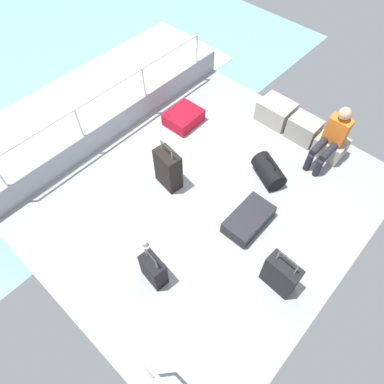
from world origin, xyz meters
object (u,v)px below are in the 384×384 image
cargo_crate_1 (304,129)px  passenger_seated (332,137)px  suitcase_3 (168,169)px  suitcase_4 (281,275)px  cargo_crate_2 (330,147)px  suitcase_0 (248,219)px  duffel_bag (269,171)px  cargo_crate_0 (276,112)px  suitcase_2 (154,270)px  paper_cup (144,243)px  suitcase_1 (184,117)px

cargo_crate_1 → passenger_seated: (0.55, -0.20, 0.33)m
suitcase_3 → suitcase_4: size_ratio=1.14×
cargo_crate_2 → passenger_seated: size_ratio=0.50×
cargo_crate_2 → passenger_seated: (0.00, -0.18, 0.37)m
suitcase_0 → duffel_bag: size_ratio=1.18×
cargo_crate_0 → suitcase_3: 2.43m
cargo_crate_2 → passenger_seated: bearing=-90.0°
cargo_crate_0 → suitcase_4: size_ratio=0.83×
cargo_crate_0 → suitcase_2: bearing=-80.8°
suitcase_2 → suitcase_4: 1.65m
suitcase_3 → paper_cup: bearing=-63.2°
passenger_seated → suitcase_3: bearing=-126.4°
suitcase_2 → passenger_seated: bearing=80.4°
paper_cup → suitcase_1: bearing=120.7°
suitcase_0 → duffel_bag: duffel_bag is taller
suitcase_1 → cargo_crate_1: bearing=32.2°
cargo_crate_0 → suitcase_3: (-0.41, -2.39, 0.15)m
cargo_crate_0 → suitcase_2: (0.60, -3.68, 0.06)m
suitcase_0 → cargo_crate_2: bearing=85.4°
passenger_seated → suitcase_1: bearing=-158.2°
cargo_crate_0 → suitcase_3: suitcase_3 is taller
suitcase_0 → suitcase_4: size_ratio=1.03×
cargo_crate_2 → paper_cup: cargo_crate_2 is taller
cargo_crate_1 → cargo_crate_2: size_ratio=1.05×
suitcase_2 → duffel_bag: 2.46m
suitcase_0 → paper_cup: 1.58m
passenger_seated → suitcase_1: (-2.38, -0.96, -0.42)m
cargo_crate_2 → passenger_seated: passenger_seated is taller
cargo_crate_2 → suitcase_2: bearing=-99.1°
duffel_bag → suitcase_4: bearing=-50.6°
suitcase_4 → passenger_seated: bearing=106.2°
passenger_seated → suitcase_2: 3.49m
cargo_crate_1 → suitcase_3: (-1.03, -2.34, 0.14)m
suitcase_1 → suitcase_3: 1.45m
suitcase_2 → duffel_bag: (0.11, 2.46, -0.09)m
suitcase_2 → suitcase_0: bearing=75.0°
suitcase_0 → duffel_bag: 0.97m
cargo_crate_1 → suitcase_0: (0.38, -2.09, -0.09)m
suitcase_2 → paper_cup: suitcase_2 is taller
paper_cup → cargo_crate_2: bearing=72.7°
suitcase_4 → duffel_bag: bearing=129.4°
suitcase_0 → suitcase_4: (0.86, -0.48, 0.18)m
suitcase_0 → suitcase_1: bearing=157.1°
cargo_crate_0 → suitcase_4: 3.22m
suitcase_2 → suitcase_3: (-1.00, 1.29, 0.09)m
cargo_crate_0 → duffel_bag: (0.71, -1.22, -0.03)m
suitcase_1 → suitcase_0: bearing=-22.9°
passenger_seated → suitcase_3: (-1.58, -2.15, -0.19)m
suitcase_3 → duffel_bag: size_ratio=1.30×
suitcase_3 → cargo_crate_2: bearing=55.7°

